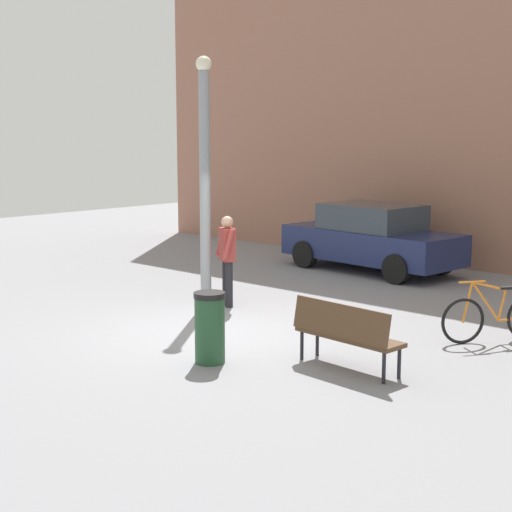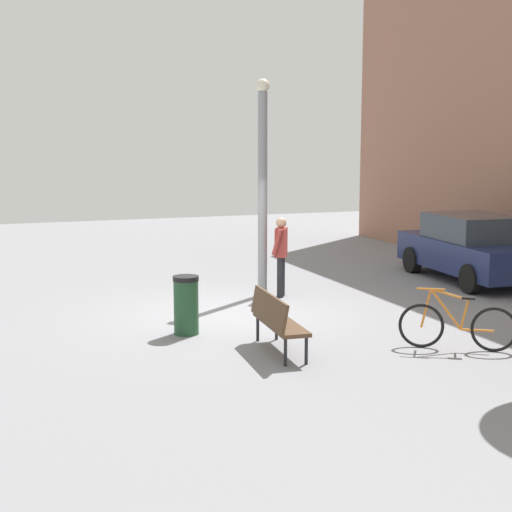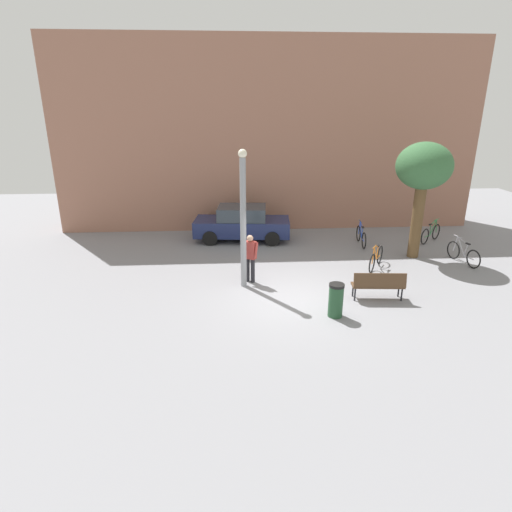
{
  "view_description": "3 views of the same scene",
  "coord_description": "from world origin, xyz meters",
  "px_view_note": "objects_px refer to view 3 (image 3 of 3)",
  "views": [
    {
      "loc": [
        8.48,
        -8.37,
        3.16
      ],
      "look_at": [
        -0.54,
        1.5,
        1.02
      ],
      "focal_mm": 53.97,
      "sensor_mm": 36.0,
      "label": 1
    },
    {
      "loc": [
        13.02,
        -4.44,
        3.23
      ],
      "look_at": [
        -0.93,
        0.83,
        0.95
      ],
      "focal_mm": 52.63,
      "sensor_mm": 36.0,
      "label": 2
    },
    {
      "loc": [
        -1.93,
        -11.89,
        5.69
      ],
      "look_at": [
        -1.06,
        1.59,
        0.9
      ],
      "focal_mm": 29.61,
      "sensor_mm": 36.0,
      "label": 3
    }
  ],
  "objects_px": {
    "park_bench": "(379,284)",
    "bicycle_silver": "(463,254)",
    "bicycle_green": "(431,233)",
    "parked_car_navy": "(242,223)",
    "lamppost": "(243,217)",
    "trash_bin": "(336,300)",
    "bicycle_orange": "(376,258)",
    "plaza_tree": "(424,170)",
    "person_by_lamppost": "(250,255)",
    "bicycle_blue": "(361,236)"
  },
  "relations": [
    {
      "from": "bicycle_green",
      "to": "bicycle_silver",
      "type": "bearing_deg",
      "value": -90.14
    },
    {
      "from": "person_by_lamppost",
      "to": "bicycle_green",
      "type": "bearing_deg",
      "value": 26.1
    },
    {
      "from": "plaza_tree",
      "to": "bicycle_silver",
      "type": "distance_m",
      "value": 3.57
    },
    {
      "from": "lamppost",
      "to": "bicycle_silver",
      "type": "distance_m",
      "value": 8.86
    },
    {
      "from": "bicycle_green",
      "to": "trash_bin",
      "type": "xyz_separation_m",
      "value": [
        -5.94,
        -6.73,
        0.12
      ]
    },
    {
      "from": "lamppost",
      "to": "bicycle_green",
      "type": "relative_size",
      "value": 3.16
    },
    {
      "from": "bicycle_blue",
      "to": "bicycle_orange",
      "type": "height_order",
      "value": "same"
    },
    {
      "from": "person_by_lamppost",
      "to": "bicycle_orange",
      "type": "relative_size",
      "value": 1.09
    },
    {
      "from": "bicycle_silver",
      "to": "bicycle_green",
      "type": "xyz_separation_m",
      "value": [
        0.01,
        2.74,
        0.0
      ]
    },
    {
      "from": "person_by_lamppost",
      "to": "park_bench",
      "type": "relative_size",
      "value": 1.02
    },
    {
      "from": "bicycle_orange",
      "to": "park_bench",
      "type": "bearing_deg",
      "value": -107.45
    },
    {
      "from": "person_by_lamppost",
      "to": "bicycle_silver",
      "type": "xyz_separation_m",
      "value": [
        8.24,
        1.31,
        -0.58
      ]
    },
    {
      "from": "person_by_lamppost",
      "to": "lamppost",
      "type": "bearing_deg",
      "value": -125.4
    },
    {
      "from": "trash_bin",
      "to": "bicycle_green",
      "type": "bearing_deg",
      "value": 48.55
    },
    {
      "from": "lamppost",
      "to": "trash_bin",
      "type": "height_order",
      "value": "lamppost"
    },
    {
      "from": "park_bench",
      "to": "parked_car_navy",
      "type": "relative_size",
      "value": 0.38
    },
    {
      "from": "park_bench",
      "to": "bicycle_blue",
      "type": "xyz_separation_m",
      "value": [
        1.15,
        5.53,
        -0.16
      ]
    },
    {
      "from": "park_bench",
      "to": "plaza_tree",
      "type": "distance_m",
      "value": 5.58
    },
    {
      "from": "bicycle_blue",
      "to": "parked_car_navy",
      "type": "distance_m",
      "value": 5.26
    },
    {
      "from": "bicycle_orange",
      "to": "trash_bin",
      "type": "xyz_separation_m",
      "value": [
        -2.43,
        -3.69,
        0.12
      ]
    },
    {
      "from": "lamppost",
      "to": "bicycle_silver",
      "type": "bearing_deg",
      "value": 10.88
    },
    {
      "from": "bicycle_green",
      "to": "parked_car_navy",
      "type": "distance_m",
      "value": 8.41
    },
    {
      "from": "park_bench",
      "to": "trash_bin",
      "type": "distance_m",
      "value": 1.86
    },
    {
      "from": "bicycle_silver",
      "to": "trash_bin",
      "type": "relative_size",
      "value": 1.79
    },
    {
      "from": "bicycle_orange",
      "to": "lamppost",
      "type": "bearing_deg",
      "value": -165.04
    },
    {
      "from": "bicycle_orange",
      "to": "bicycle_green",
      "type": "distance_m",
      "value": 4.64
    },
    {
      "from": "park_bench",
      "to": "bicycle_silver",
      "type": "distance_m",
      "value": 5.29
    },
    {
      "from": "bicycle_silver",
      "to": "bicycle_green",
      "type": "bearing_deg",
      "value": 89.86
    },
    {
      "from": "bicycle_blue",
      "to": "trash_bin",
      "type": "distance_m",
      "value": 7.06
    },
    {
      "from": "bicycle_silver",
      "to": "trash_bin",
      "type": "xyz_separation_m",
      "value": [
        -5.94,
        -3.99,
        0.12
      ]
    },
    {
      "from": "bicycle_silver",
      "to": "bicycle_orange",
      "type": "bearing_deg",
      "value": -175.1
    },
    {
      "from": "bicycle_orange",
      "to": "trash_bin",
      "type": "height_order",
      "value": "trash_bin"
    },
    {
      "from": "park_bench",
      "to": "bicycle_orange",
      "type": "distance_m",
      "value": 2.84
    },
    {
      "from": "trash_bin",
      "to": "parked_car_navy",
      "type": "bearing_deg",
      "value": 107.79
    },
    {
      "from": "plaza_tree",
      "to": "bicycle_blue",
      "type": "relative_size",
      "value": 2.48
    },
    {
      "from": "park_bench",
      "to": "bicycle_blue",
      "type": "relative_size",
      "value": 0.9
    },
    {
      "from": "trash_bin",
      "to": "park_bench",
      "type": "bearing_deg",
      "value": 31.95
    },
    {
      "from": "bicycle_silver",
      "to": "bicycle_orange",
      "type": "height_order",
      "value": "same"
    },
    {
      "from": "lamppost",
      "to": "bicycle_orange",
      "type": "height_order",
      "value": "lamppost"
    },
    {
      "from": "park_bench",
      "to": "bicycle_silver",
      "type": "relative_size",
      "value": 0.91
    },
    {
      "from": "bicycle_silver",
      "to": "parked_car_navy",
      "type": "bearing_deg",
      "value": 157.02
    },
    {
      "from": "trash_bin",
      "to": "bicycle_blue",
      "type": "bearing_deg",
      "value": 67.28
    },
    {
      "from": "park_bench",
      "to": "bicycle_orange",
      "type": "xyz_separation_m",
      "value": [
        0.85,
        2.71,
        -0.16
      ]
    },
    {
      "from": "bicycle_silver",
      "to": "lamppost",
      "type": "bearing_deg",
      "value": -169.12
    },
    {
      "from": "plaza_tree",
      "to": "bicycle_orange",
      "type": "relative_size",
      "value": 2.93
    },
    {
      "from": "bicycle_blue",
      "to": "bicycle_green",
      "type": "relative_size",
      "value": 1.27
    },
    {
      "from": "lamppost",
      "to": "person_by_lamppost",
      "type": "height_order",
      "value": "lamppost"
    },
    {
      "from": "bicycle_silver",
      "to": "bicycle_orange",
      "type": "xyz_separation_m",
      "value": [
        -3.5,
        -0.3,
        0.0
      ]
    },
    {
      "from": "bicycle_green",
      "to": "parked_car_navy",
      "type": "relative_size",
      "value": 0.33
    },
    {
      "from": "bicycle_blue",
      "to": "plaza_tree",
      "type": "bearing_deg",
      "value": -45.57
    }
  ]
}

